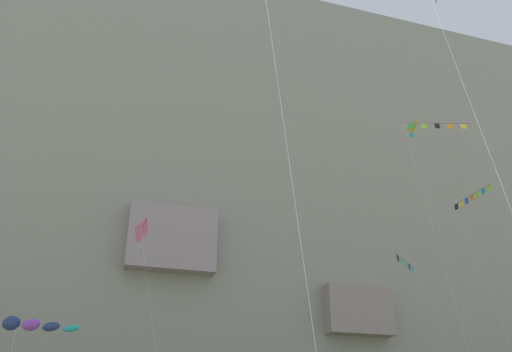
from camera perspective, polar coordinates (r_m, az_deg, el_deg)
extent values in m
cube|color=gray|center=(80.92, -10.07, -2.80)|extent=(180.00, 27.98, 65.22)
cube|color=gray|center=(63.90, -8.90, -6.66)|extent=(10.18, 3.19, 7.69)
cube|color=gray|center=(69.87, 10.25, -13.97)|extent=(8.54, 4.90, 5.79)
cube|color=#CC3399|center=(43.41, 18.38, 17.23)|extent=(0.32, 0.26, 0.42)
cylinder|color=silver|center=(31.17, 23.25, 2.61)|extent=(1.70, 3.81, 30.40)
cylinder|color=black|center=(55.59, 18.50, 5.28)|extent=(6.21, 1.88, 0.03)
cube|color=green|center=(54.65, 15.97, 5.11)|extent=(0.49, 0.21, 0.54)
cube|color=#8CCC33|center=(55.03, 17.27, 5.07)|extent=(0.48, 0.17, 0.54)
cube|color=black|center=(55.45, 18.55, 5.02)|extent=(0.49, 0.22, 0.54)
cube|color=orange|center=(55.88, 19.80, 4.97)|extent=(0.48, 0.17, 0.54)
cube|color=yellow|center=(56.35, 21.04, 4.92)|extent=(0.49, 0.20, 0.54)
cylinder|color=silver|center=(48.62, 19.22, -8.86)|extent=(2.30, 2.63, 28.90)
pyramid|color=yellow|center=(60.98, 15.54, 4.18)|extent=(1.81, 2.16, 0.50)
cube|color=teal|center=(61.05, 16.07, 4.15)|extent=(0.55, 0.29, 0.61)
cylinder|color=silver|center=(55.31, 19.97, -9.60)|extent=(3.01, 2.24, 30.88)
cube|color=pink|center=(45.84, -11.95, -5.58)|extent=(1.31, 2.19, 2.44)
cylinder|color=black|center=(45.84, -11.95, -5.58)|extent=(0.67, 0.21, 1.97)
cube|color=purple|center=(45.54, -12.03, -6.68)|extent=(0.11, 0.29, 0.15)
cube|color=white|center=(45.38, -12.05, -7.30)|extent=(0.14, 0.28, 0.15)
cube|color=#38B2D1|center=(45.23, -12.11, -7.91)|extent=(0.16, 0.28, 0.15)
cylinder|color=silver|center=(41.09, -10.76, -15.81)|extent=(2.58, 5.63, 16.56)
cylinder|color=black|center=(52.91, 21.75, -1.86)|extent=(0.08, 5.26, 0.03)
cube|color=black|center=(54.40, 20.36, -3.06)|extent=(0.08, 0.47, 0.53)
cube|color=yellow|center=(53.86, 20.83, -2.76)|extent=(0.06, 0.47, 0.53)
cube|color=blue|center=(53.33, 21.31, -2.46)|extent=(0.08, 0.47, 0.53)
cube|color=orange|center=(52.81, 21.80, -2.15)|extent=(0.07, 0.47, 0.53)
cube|color=#8CCC33|center=(52.29, 22.30, -1.83)|extent=(0.06, 0.47, 0.53)
cube|color=teal|center=(51.77, 22.81, -1.50)|extent=(0.05, 0.47, 0.53)
cube|color=#8CCC33|center=(51.26, 23.33, -1.17)|extent=(0.07, 0.47, 0.53)
cylinder|color=silver|center=(51.18, 24.17, -13.28)|extent=(2.22, 3.75, 21.28)
cylinder|color=silver|center=(25.68, 2.22, 10.48)|extent=(3.10, 1.27, 33.33)
cylinder|color=black|center=(47.47, 15.46, -8.64)|extent=(3.84, 3.30, 0.03)
cube|color=teal|center=(49.27, 16.22, -9.49)|extent=(0.39, 0.35, 0.50)
cube|color=navy|center=(48.33, 15.86, -9.23)|extent=(0.38, 0.33, 0.50)
cube|color=green|center=(47.40, 15.49, -8.95)|extent=(0.38, 0.33, 0.50)
cube|color=teal|center=(46.46, 15.11, -8.67)|extent=(0.38, 0.34, 0.50)
cube|color=black|center=(45.54, 14.71, -8.38)|extent=(0.38, 0.33, 0.50)
cylinder|color=silver|center=(46.18, 20.08, -16.98)|extent=(0.88, 6.08, 14.72)
ellipsoid|color=navy|center=(30.35, -24.38, -13.94)|extent=(1.17, 1.06, 0.79)
ellipsoid|color=purple|center=(29.75, -22.62, -14.27)|extent=(1.10, 0.94, 0.66)
ellipsoid|color=navy|center=(29.19, -20.78, -14.61)|extent=(1.03, 0.82, 0.54)
ellipsoid|color=teal|center=(28.66, -18.87, -14.95)|extent=(0.96, 0.70, 0.41)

